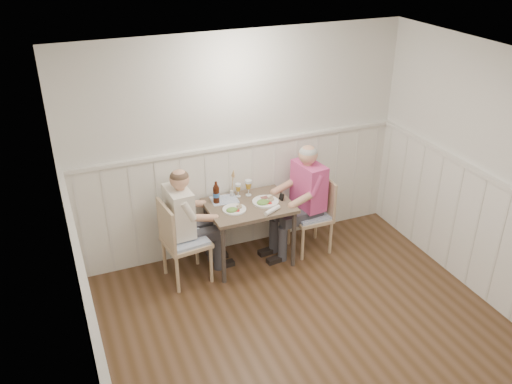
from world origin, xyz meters
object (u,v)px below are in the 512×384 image
diner_cream (184,231)px  grass_vase (232,184)px  man_in_pink (305,206)px  beer_bottle (216,194)px  chair_left (181,239)px  chair_right (315,212)px  dining_table (249,212)px

diner_cream → grass_vase: (0.64, 0.21, 0.35)m
man_in_pink → grass_vase: size_ratio=4.01×
beer_bottle → grass_vase: (0.22, 0.08, 0.04)m
chair_left → beer_bottle: bearing=26.0°
chair_right → chair_left: bearing=-179.4°
chair_left → grass_vase: grass_vase is taller
grass_vase → man_in_pink: bearing=-17.5°
chair_left → beer_bottle: (0.50, 0.24, 0.34)m
man_in_pink → chair_left: bearing=-177.5°
diner_cream → beer_bottle: diner_cream is taller
man_in_pink → diner_cream: man_in_pink is taller
chair_right → beer_bottle: 1.23m
dining_table → beer_bottle: size_ratio=3.61×
chair_left → diner_cream: diner_cream is taller
man_in_pink → beer_bottle: 1.09m
diner_cream → grass_vase: size_ratio=3.85×
chair_left → man_in_pink: size_ratio=0.71×
grass_vase → beer_bottle: bearing=-159.2°
chair_right → diner_cream: size_ratio=0.70×
dining_table → chair_right: 0.84m
chair_right → man_in_pink: man_in_pink is taller
man_in_pink → grass_vase: man_in_pink is taller
grass_vase → diner_cream: bearing=-161.7°
beer_bottle → grass_vase: size_ratio=0.77×
chair_left → diner_cream: (0.07, 0.11, 0.02)m
dining_table → man_in_pink: man_in_pink is taller
beer_bottle → dining_table: bearing=-28.3°
chair_right → man_in_pink: (-0.11, 0.05, 0.07)m
dining_table → diner_cream: size_ratio=0.72×
man_in_pink → diner_cream: bearing=178.2°
man_in_pink → grass_vase: 0.92m
dining_table → man_in_pink: bearing=-0.0°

